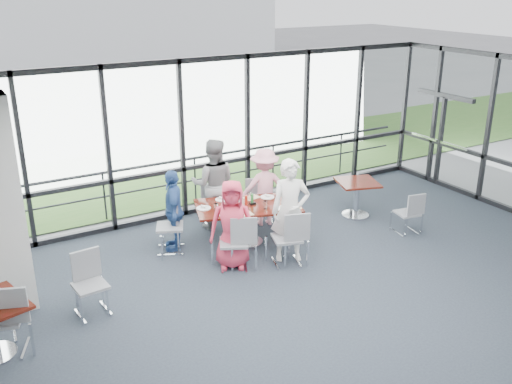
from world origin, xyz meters
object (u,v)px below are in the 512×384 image
diner_far_left (213,184)px  chair_spare_r (407,213)px  chair_main_nr (287,238)px  chair_main_fl (216,206)px  diner_far_right (265,187)px  structural_column (3,207)px  diner_end (174,210)px  chair_main_fr (263,201)px  diner_near_left (232,225)px  main_table (248,211)px  side_table_right (357,187)px  chair_spare_lb (90,286)px  chair_main_end (170,227)px  chair_spare_la (3,319)px  chair_main_nl (234,243)px  diner_near_right (290,211)px

diner_far_left → chair_spare_r: (3.06, -2.13, -0.49)m
chair_main_nr → chair_main_fl: chair_main_nr is taller
diner_far_right → structural_column: bearing=27.2°
diner_end → chair_main_fr: bearing=119.6°
diner_far_left → diner_near_left: bearing=103.3°
main_table → side_table_right: 2.57m
diner_far_left → chair_spare_lb: 3.54m
main_table → diner_end: diner_end is taller
main_table → structural_column: bearing=-159.3°
chair_main_end → structural_column: bearing=-53.9°
main_table → chair_main_nr: chair_main_nr is taller
main_table → diner_end: 1.35m
diner_far_right → diner_end: diner_far_right is taller
chair_main_fr → chair_spare_lb: 4.28m
diner_near_left → structural_column: bearing=-160.3°
structural_column → chair_main_end: 2.96m
diner_far_left → chair_spare_la: (-4.16, -2.26, -0.40)m
diner_far_right → chair_main_nl: (-1.43, -1.36, -0.30)m
diner_near_left → chair_main_fl: 1.77m
structural_column → chair_main_nl: size_ratio=3.38×
diner_far_left → chair_main_end: bearing=55.5°
chair_main_nl → chair_main_fl: bearing=98.8°
side_table_right → chair_main_fr: size_ratio=1.18×
side_table_right → diner_far_left: (-2.78, 0.97, 0.28)m
structural_column → diner_end: (2.80, 0.63, -0.85)m
structural_column → chair_main_fr: structural_column is taller
diner_near_right → chair_main_nr: diner_near_right is taller
main_table → chair_main_fr: chair_main_fr is taller
main_table → diner_far_left: (-0.21, 0.96, 0.27)m
structural_column → chair_spare_lb: 1.66m
diner_far_right → chair_spare_r: bearing=158.2°
chair_spare_la → diner_near_right: bearing=25.4°
chair_main_nl → chair_main_end: (-0.68, 1.15, 0.00)m
chair_main_nr → chair_main_fr: chair_main_nr is taller
structural_column → side_table_right: 6.70m
structural_column → chair_spare_r: (6.91, -1.00, -1.19)m
side_table_right → chair_spare_r: (0.28, -1.16, -0.21)m
chair_spare_lb → diner_end: bearing=-148.4°
diner_far_right → diner_far_left: bearing=-2.8°
diner_near_right → diner_end: size_ratio=1.21×
chair_main_nr → chair_spare_r: 2.69m
diner_far_left → diner_far_right: bearing=-171.5°
diner_end → chair_main_end: diner_end is taller
chair_spare_lb → chair_main_nl: bearing=179.4°
chair_spare_lb → chair_spare_r: 6.01m
chair_main_end → main_table: bearing=98.6°
structural_column → chair_spare_r: bearing=-8.2°
main_table → side_table_right: same height
main_table → chair_spare_r: bearing=-3.9°
diner_far_right → chair_spare_lb: diner_far_right is taller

